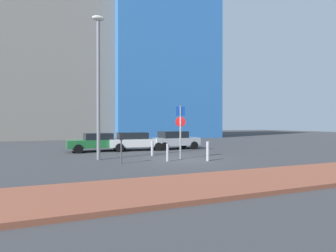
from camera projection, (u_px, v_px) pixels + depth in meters
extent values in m
plane|color=#38383A|center=(183.00, 160.00, 15.29)|extent=(120.00, 120.00, 0.00)
cube|color=brown|center=(257.00, 180.00, 9.42)|extent=(40.00, 3.27, 0.14)
cube|color=#237238|center=(99.00, 143.00, 19.94)|extent=(4.64, 2.00, 0.58)
cube|color=black|center=(98.00, 136.00, 19.92)|extent=(2.08, 1.73, 0.48)
cylinder|color=black|center=(116.00, 146.00, 21.39)|extent=(0.65, 0.25, 0.64)
cylinder|color=black|center=(122.00, 147.00, 19.78)|extent=(0.65, 0.25, 0.64)
cylinder|color=black|center=(76.00, 147.00, 20.10)|extent=(0.65, 0.25, 0.64)
cylinder|color=black|center=(78.00, 149.00, 18.49)|extent=(0.65, 0.25, 0.64)
cube|color=white|center=(137.00, 143.00, 20.70)|extent=(4.48, 1.93, 0.59)
cube|color=black|center=(132.00, 136.00, 20.58)|extent=(2.36, 1.68, 0.51)
cylinder|color=black|center=(153.00, 145.00, 21.98)|extent=(0.65, 0.26, 0.64)
cylinder|color=black|center=(158.00, 147.00, 20.38)|extent=(0.65, 0.26, 0.64)
cylinder|color=black|center=(117.00, 146.00, 21.04)|extent=(0.65, 0.26, 0.64)
cylinder|color=black|center=(120.00, 148.00, 19.43)|extent=(0.65, 0.26, 0.64)
cube|color=#B7BABF|center=(175.00, 141.00, 21.89)|extent=(4.00, 2.00, 0.61)
cube|color=black|center=(173.00, 135.00, 21.82)|extent=(2.18, 1.77, 0.54)
cylinder|color=black|center=(184.00, 144.00, 23.27)|extent=(0.65, 0.25, 0.64)
cylinder|color=black|center=(194.00, 145.00, 21.60)|extent=(0.65, 0.25, 0.64)
cylinder|color=black|center=(156.00, 145.00, 22.18)|extent=(0.65, 0.25, 0.64)
cylinder|color=black|center=(164.00, 146.00, 20.51)|extent=(0.65, 0.25, 0.64)
cylinder|color=gray|center=(180.00, 133.00, 15.54)|extent=(0.10, 0.10, 3.14)
cube|color=#1447B7|center=(180.00, 111.00, 15.53)|extent=(0.55, 0.12, 0.55)
cylinder|color=red|center=(180.00, 122.00, 15.53)|extent=(0.60, 0.12, 0.60)
cylinder|color=#4C4C51|center=(121.00, 152.00, 13.72)|extent=(0.08, 0.08, 1.25)
cube|color=black|center=(121.00, 137.00, 13.71)|extent=(0.18, 0.14, 0.28)
cylinder|color=gray|center=(98.00, 90.00, 15.22)|extent=(0.20, 0.20, 8.06)
ellipsoid|color=silver|center=(98.00, 18.00, 15.19)|extent=(0.70, 0.36, 0.30)
cylinder|color=#B7B7BC|center=(152.00, 148.00, 17.21)|extent=(0.17, 0.17, 0.98)
cylinder|color=#B7B7BC|center=(208.00, 151.00, 14.75)|extent=(0.17, 0.17, 1.09)
cylinder|color=#B7B7BC|center=(168.00, 152.00, 14.59)|extent=(0.14, 0.14, 0.98)
cube|color=#3372BF|center=(159.00, 50.00, 43.11)|extent=(15.94, 13.15, 28.37)
cube|color=gray|center=(61.00, 50.00, 38.12)|extent=(15.78, 10.24, 25.68)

